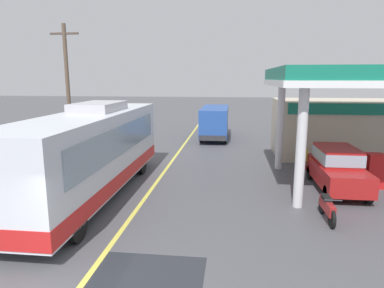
{
  "coord_description": "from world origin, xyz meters",
  "views": [
    {
      "loc": [
        3.34,
        -5.68,
        4.68
      ],
      "look_at": [
        1.5,
        10.0,
        1.6
      ],
      "focal_mm": 31.69,
      "sensor_mm": 36.0,
      "label": 1
    }
  ],
  "objects_px": {
    "minibus_opposing_lane": "(215,120)",
    "motorcycle_parked_forecourt": "(327,207)",
    "car_at_pump": "(337,166)",
    "coach_bus_main": "(91,154)",
    "pedestrian_near_pump": "(302,158)"
  },
  "relations": [
    {
      "from": "coach_bus_main",
      "to": "pedestrian_near_pump",
      "type": "xyz_separation_m",
      "value": [
        8.87,
        3.57,
        -0.79
      ]
    },
    {
      "from": "minibus_opposing_lane",
      "to": "pedestrian_near_pump",
      "type": "distance_m",
      "value": 11.28
    },
    {
      "from": "motorcycle_parked_forecourt",
      "to": "pedestrian_near_pump",
      "type": "relative_size",
      "value": 1.08
    },
    {
      "from": "motorcycle_parked_forecourt",
      "to": "pedestrian_near_pump",
      "type": "distance_m",
      "value": 5.06
    },
    {
      "from": "car_at_pump",
      "to": "minibus_opposing_lane",
      "type": "bearing_deg",
      "value": 115.87
    },
    {
      "from": "coach_bus_main",
      "to": "car_at_pump",
      "type": "bearing_deg",
      "value": 10.88
    },
    {
      "from": "coach_bus_main",
      "to": "motorcycle_parked_forecourt",
      "type": "distance_m",
      "value": 8.96
    },
    {
      "from": "car_at_pump",
      "to": "minibus_opposing_lane",
      "type": "relative_size",
      "value": 0.69
    },
    {
      "from": "coach_bus_main",
      "to": "motorcycle_parked_forecourt",
      "type": "relative_size",
      "value": 6.13
    },
    {
      "from": "minibus_opposing_lane",
      "to": "motorcycle_parked_forecourt",
      "type": "height_order",
      "value": "minibus_opposing_lane"
    },
    {
      "from": "coach_bus_main",
      "to": "car_at_pump",
      "type": "xyz_separation_m",
      "value": [
        9.98,
        1.92,
        -0.71
      ]
    },
    {
      "from": "car_at_pump",
      "to": "motorcycle_parked_forecourt",
      "type": "height_order",
      "value": "car_at_pump"
    },
    {
      "from": "pedestrian_near_pump",
      "to": "minibus_opposing_lane",
      "type": "bearing_deg",
      "value": 114.45
    },
    {
      "from": "coach_bus_main",
      "to": "pedestrian_near_pump",
      "type": "distance_m",
      "value": 9.6
    },
    {
      "from": "car_at_pump",
      "to": "pedestrian_near_pump",
      "type": "height_order",
      "value": "car_at_pump"
    }
  ]
}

